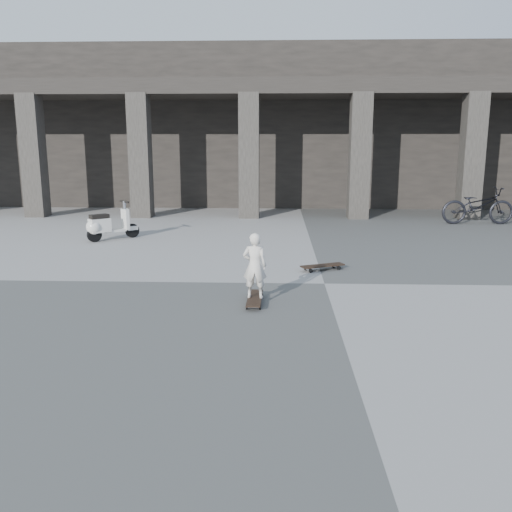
{
  "coord_description": "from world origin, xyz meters",
  "views": [
    {
      "loc": [
        -0.85,
        -9.37,
        2.48
      ],
      "look_at": [
        -1.19,
        -0.74,
        0.65
      ],
      "focal_mm": 38.0,
      "sensor_mm": 36.0,
      "label": 1
    }
  ],
  "objects_px": {
    "child": "(255,266)",
    "scooter": "(104,226)",
    "longboard": "(255,299)",
    "skateboard_spare": "(322,266)",
    "bicycle": "(478,206)"
  },
  "relations": [
    {
      "from": "longboard",
      "to": "child",
      "type": "height_order",
      "value": "child"
    },
    {
      "from": "skateboard_spare",
      "to": "bicycle",
      "type": "xyz_separation_m",
      "value": [
        5.2,
        6.27,
        0.49
      ]
    },
    {
      "from": "bicycle",
      "to": "scooter",
      "type": "bearing_deg",
      "value": 105.67
    },
    {
      "from": "scooter",
      "to": "bicycle",
      "type": "distance_m",
      "value": 10.98
    },
    {
      "from": "skateboard_spare",
      "to": "scooter",
      "type": "distance_m",
      "value": 6.09
    },
    {
      "from": "longboard",
      "to": "bicycle",
      "type": "height_order",
      "value": "bicycle"
    },
    {
      "from": "child",
      "to": "skateboard_spare",
      "type": "bearing_deg",
      "value": -114.5
    },
    {
      "from": "longboard",
      "to": "bicycle",
      "type": "relative_size",
      "value": 0.44
    },
    {
      "from": "child",
      "to": "bicycle",
      "type": "distance_m",
      "value": 10.69
    },
    {
      "from": "skateboard_spare",
      "to": "child",
      "type": "xyz_separation_m",
      "value": [
        -1.24,
        -2.27,
        0.52
      ]
    },
    {
      "from": "child",
      "to": "scooter",
      "type": "xyz_separation_m",
      "value": [
        -4.04,
        5.28,
        -0.21
      ]
    },
    {
      "from": "scooter",
      "to": "skateboard_spare",
      "type": "bearing_deg",
      "value": -71.15
    },
    {
      "from": "child",
      "to": "scooter",
      "type": "distance_m",
      "value": 6.65
    },
    {
      "from": "longboard",
      "to": "skateboard_spare",
      "type": "distance_m",
      "value": 2.58
    },
    {
      "from": "skateboard_spare",
      "to": "bicycle",
      "type": "height_order",
      "value": "bicycle"
    }
  ]
}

